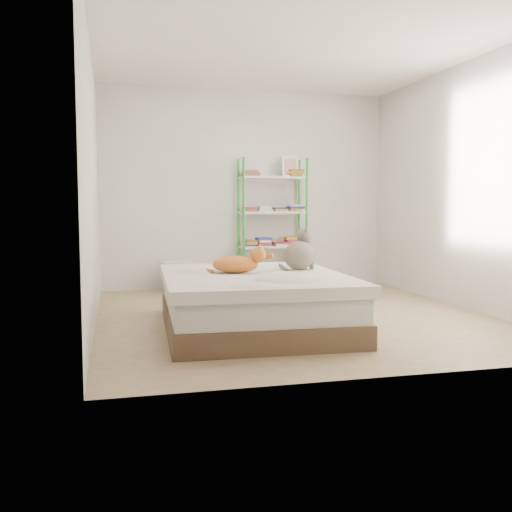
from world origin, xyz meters
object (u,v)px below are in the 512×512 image
object	(u,v)px
orange_cat	(235,262)
cardboard_box	(256,289)
grey_cat	(299,249)
white_bin	(177,276)
bed	(253,301)
shelf_unit	(273,226)

from	to	relation	value
orange_cat	cardboard_box	xyz separation A→B (m)	(0.45, 1.07, -0.40)
grey_cat	cardboard_box	bearing A→B (deg)	-16.98
cardboard_box	white_bin	world-z (taller)	cardboard_box
bed	white_bin	bearing A→B (deg)	102.60
bed	shelf_unit	bearing A→B (deg)	73.17
orange_cat	cardboard_box	distance (m)	1.23
shelf_unit	white_bin	bearing A→B (deg)	-178.60
bed	cardboard_box	bearing A→B (deg)	77.45
shelf_unit	white_bin	xyz separation A→B (m)	(-1.27, -0.03, -0.63)
shelf_unit	white_bin	size ratio (longest dim) A/B	4.53
bed	white_bin	world-z (taller)	bed
orange_cat	cardboard_box	world-z (taller)	orange_cat
grey_cat	shelf_unit	world-z (taller)	shelf_unit
grey_cat	bed	bearing A→B (deg)	84.49
bed	grey_cat	xyz separation A→B (m)	(0.49, 0.20, 0.44)
bed	cardboard_box	xyz separation A→B (m)	(0.31, 1.14, -0.06)
bed	white_bin	xyz separation A→B (m)	(-0.42, 2.37, -0.05)
grey_cat	shelf_unit	distance (m)	2.24
bed	cardboard_box	distance (m)	1.19
grey_cat	white_bin	bearing A→B (deg)	-4.96
bed	orange_cat	size ratio (longest dim) A/B	4.17
orange_cat	cardboard_box	size ratio (longest dim) A/B	0.72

